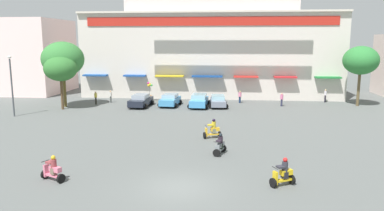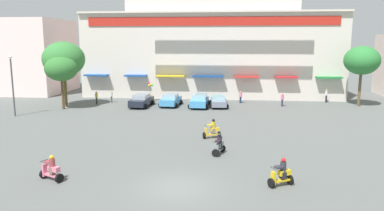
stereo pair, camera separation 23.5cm
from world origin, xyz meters
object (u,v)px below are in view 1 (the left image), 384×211
(parked_car_2, at_px, (199,101))
(scooter_rider_2, at_px, (220,146))
(plaza_tree_1, at_px, (361,61))
(pedestrian_3, at_px, (111,96))
(scooter_rider_4, at_px, (53,170))
(pedestrian_4, at_px, (325,95))
(parked_car_0, at_px, (141,100))
(parked_car_1, at_px, (170,100))
(plaza_tree_0, at_px, (60,69))
(balloon_vendor_cart, at_px, (150,94))
(scooter_rider_5, at_px, (283,174))
(streetlamp_near, at_px, (11,81))
(scooter_rider_0, at_px, (213,130))
(plaza_tree_2, at_px, (63,59))
(pedestrian_2, at_px, (240,96))
(pedestrian_0, at_px, (96,97))
(parked_car_3, at_px, (218,101))
(pedestrian_1, at_px, (282,99))

(parked_car_2, relative_size, scooter_rider_2, 3.03)
(plaza_tree_1, bearing_deg, pedestrian_3, -179.06)
(parked_car_2, distance_m, scooter_rider_4, 24.73)
(plaza_tree_1, relative_size, pedestrian_4, 4.24)
(parked_car_0, relative_size, parked_car_1, 1.10)
(plaza_tree_0, distance_m, balloon_vendor_cart, 11.53)
(scooter_rider_5, distance_m, streetlamp_near, 30.00)
(scooter_rider_0, xyz_separation_m, scooter_rider_2, (0.69, -4.18, -0.06))
(plaza_tree_1, bearing_deg, streetlamp_near, -165.22)
(parked_car_0, distance_m, scooter_rider_0, 16.30)
(plaza_tree_2, xyz_separation_m, pedestrian_3, (4.41, 3.44, -4.74))
(scooter_rider_2, xyz_separation_m, pedestrian_4, (12.81, 23.07, 0.38))
(plaza_tree_1, bearing_deg, pedestrian_2, 176.62)
(parked_car_2, xyz_separation_m, balloon_vendor_cart, (-6.75, 3.75, 0.16))
(scooter_rider_2, distance_m, pedestrian_0, 24.49)
(plaza_tree_2, height_order, scooter_rider_0, plaza_tree_2)
(parked_car_3, bearing_deg, plaza_tree_1, 7.76)
(streetlamp_near, bearing_deg, pedestrian_1, 17.13)
(pedestrian_1, xyz_separation_m, pedestrian_3, (-21.20, 0.66, -0.05))
(pedestrian_3, relative_size, pedestrian_4, 0.91)
(parked_car_1, xyz_separation_m, balloon_vendor_cart, (-3.23, 3.32, 0.20))
(scooter_rider_4, height_order, balloon_vendor_cart, balloon_vendor_cart)
(pedestrian_3, bearing_deg, scooter_rider_2, -54.80)
(parked_car_0, bearing_deg, pedestrian_3, 150.34)
(parked_car_3, xyz_separation_m, scooter_rider_0, (-0.01, -14.33, -0.06))
(parked_car_3, bearing_deg, parked_car_1, -179.91)
(parked_car_3, bearing_deg, pedestrian_0, 178.90)
(parked_car_0, bearing_deg, scooter_rider_2, -61.08)
(scooter_rider_2, relative_size, pedestrian_2, 0.96)
(scooter_rider_5, bearing_deg, streetlamp_near, 147.15)
(streetlamp_near, relative_size, balloon_vendor_cart, 2.50)
(balloon_vendor_cart, bearing_deg, scooter_rider_5, -64.17)
(pedestrian_3, distance_m, streetlamp_near, 12.22)
(scooter_rider_4, bearing_deg, parked_car_3, 70.81)
(scooter_rider_0, distance_m, pedestrian_3, 21.09)
(scooter_rider_0, relative_size, pedestrian_0, 0.99)
(plaza_tree_2, bearing_deg, streetlamp_near, -115.38)
(plaza_tree_2, xyz_separation_m, streetlamp_near, (-2.84, -5.98, -1.93))
(pedestrian_2, bearing_deg, scooter_rider_0, -98.77)
(plaza_tree_1, distance_m, parked_car_1, 23.01)
(parked_car_0, bearing_deg, streetlamp_near, -149.83)
(parked_car_2, relative_size, scooter_rider_5, 2.82)
(plaza_tree_2, distance_m, scooter_rider_2, 25.68)
(pedestrian_2, bearing_deg, streetlamp_near, -155.48)
(pedestrian_1, distance_m, pedestrian_2, 5.28)
(scooter_rider_4, bearing_deg, pedestrian_1, 57.80)
(parked_car_3, height_order, pedestrian_4, pedestrian_4)
(pedestrian_1, xyz_separation_m, pedestrian_4, (5.92, 3.45, 0.06))
(plaza_tree_2, bearing_deg, parked_car_1, 7.64)
(scooter_rider_4, bearing_deg, pedestrian_2, 67.89)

